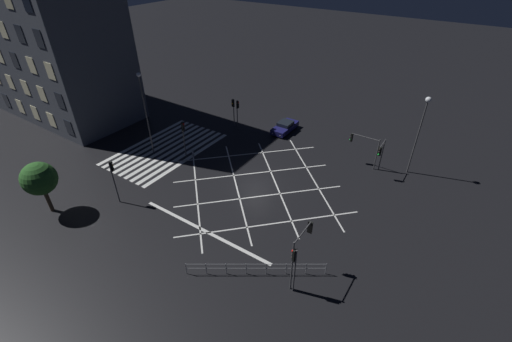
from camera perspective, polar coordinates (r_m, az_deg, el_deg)
ground_plane at (r=33.90m, az=-0.00°, el=-2.23°), size 200.00×200.00×0.00m
road_markings at (r=38.64m, az=-11.71°, el=1.99°), size 19.76×26.28×0.01m
office_building at (r=56.28m, az=-34.09°, el=19.90°), size 10.06×29.31×22.82m
traffic_light_median_south at (r=37.67m, az=-11.98°, el=6.33°), size 0.36×0.39×4.21m
traffic_light_nw_main at (r=36.17m, az=20.05°, el=3.00°), size 1.88×0.36×3.63m
traffic_light_sw_cross at (r=43.07m, az=-3.08°, el=10.27°), size 0.36×0.39×3.83m
traffic_light_ne_main at (r=23.48m, az=7.72°, el=-11.83°), size 2.66×0.36×4.51m
traffic_light_se_main at (r=32.46m, az=-22.75°, el=-0.40°), size 0.39×0.36×4.37m
traffic_light_nw_cross at (r=37.24m, az=17.26°, el=4.48°), size 0.36×3.13×3.53m
traffic_light_ne_cross at (r=22.95m, az=6.38°, el=-14.86°), size 0.36×0.39×3.97m
traffic_light_sw_main at (r=43.87m, az=-3.82°, el=10.56°), size 0.39×0.36×3.69m
street_lamp_east at (r=36.34m, az=25.98°, el=7.67°), size 0.54×0.54×8.25m
street_lamp_west at (r=38.24m, az=-18.16°, el=10.75°), size 0.45×0.45×9.20m
street_tree_near at (r=33.97m, az=-32.43°, el=-1.11°), size 2.86×2.86×4.92m
waiting_car at (r=43.54m, az=4.84°, el=7.35°), size 4.26×1.81×1.24m
pedestrian_railing at (r=25.37m, az=-0.00°, el=-15.77°), size 5.60×8.41×1.05m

